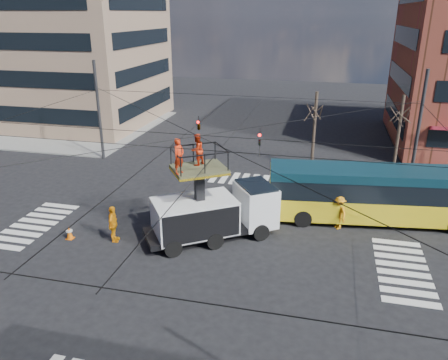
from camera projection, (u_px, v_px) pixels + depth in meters
ground at (201, 245)px, 22.92m from camera, size 120.00×120.00×0.00m
sidewalk_nw at (68, 126)px, 46.56m from camera, size 18.00×18.00×0.12m
crosswalks at (201, 245)px, 22.92m from camera, size 22.40×22.40×0.02m
overhead_network at (200, 165)px, 21.76m from camera, size 24.24×24.24×8.00m
tree_a at (316, 110)px, 32.41m from camera, size 2.00×2.00×6.00m
tree_b at (401, 114)px, 31.09m from camera, size 2.00×2.00×6.00m
utility_truck at (214, 204)px, 23.01m from camera, size 7.08×5.84×5.86m
city_bus at (382, 194)px, 24.91m from camera, size 13.05×4.24×3.20m
traffic_cone at (69, 233)px, 23.41m from camera, size 0.36×0.36×0.73m
worker_ground at (113, 224)px, 22.94m from camera, size 0.72×1.25×2.00m
flagger at (339, 212)px, 24.33m from camera, size 1.30×1.49×1.99m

